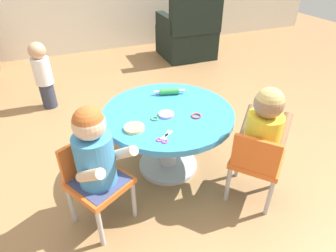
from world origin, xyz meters
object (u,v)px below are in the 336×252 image
at_px(rolling_pin, 169,91).
at_px(craft_scissors, 164,138).
at_px(child_chair_left, 95,179).
at_px(child_chair_right, 256,161).
at_px(seated_child_right, 264,128).
at_px(craft_table, 168,125).
at_px(seated_child_left, 94,151).
at_px(toddler_standing, 43,74).
at_px(armchair_dark, 188,36).

bearing_deg(rolling_pin, craft_scissors, -115.99).
bearing_deg(child_chair_left, child_chair_right, -13.39).
bearing_deg(child_chair_right, seated_child_right, 40.67).
relative_size(craft_table, seated_child_left, 1.75).
bearing_deg(toddler_standing, seated_child_left, -82.36).
xyz_separation_m(seated_child_left, craft_scissors, (0.40, 0.02, -0.04)).
height_order(craft_table, craft_scissors, craft_scissors).
relative_size(craft_table, craft_scissors, 6.59).
relative_size(child_chair_left, seated_child_right, 1.05).
height_order(craft_table, child_chair_right, child_chair_right).
relative_size(seated_child_right, armchair_dark, 0.60).
bearing_deg(craft_table, seated_child_right, -48.86).
distance_m(child_chair_right, rolling_pin, 0.80).
bearing_deg(toddler_standing, armchair_dark, 22.55).
bearing_deg(armchair_dark, rolling_pin, -119.67).
relative_size(child_chair_right, toddler_standing, 0.80).
bearing_deg(craft_scissors, armchair_dark, 61.09).
relative_size(seated_child_left, craft_scissors, 3.76).
bearing_deg(toddler_standing, child_chair_right, -57.87).
bearing_deg(craft_table, seated_child_left, -150.65).
height_order(rolling_pin, craft_scissors, rolling_pin).
distance_m(armchair_dark, toddler_standing, 2.13).
distance_m(armchair_dark, craft_scissors, 2.79).
bearing_deg(armchair_dark, child_chair_right, -107.17).
height_order(seated_child_left, rolling_pin, seated_child_left).
bearing_deg(seated_child_left, craft_scissors, 2.96).
bearing_deg(child_chair_left, armchair_dark, 53.88).
distance_m(seated_child_left, toddler_standing, 1.66).
height_order(seated_child_left, child_chair_right, seated_child_left).
bearing_deg(rolling_pin, seated_child_right, -66.24).
distance_m(child_chair_right, toddler_standing, 2.16).
bearing_deg(craft_scissors, child_chair_right, -21.89).
xyz_separation_m(child_chair_right, armchair_dark, (0.82, 2.65, 0.00)).
relative_size(craft_table, child_chair_left, 1.67).
bearing_deg(craft_table, craft_scissors, -116.78).
bearing_deg(rolling_pin, craft_table, -114.98).
relative_size(child_chair_left, seated_child_left, 1.05).
xyz_separation_m(child_chair_left, seated_child_right, (0.98, -0.20, 0.23)).
bearing_deg(seated_child_right, craft_scissors, 161.57).
bearing_deg(child_chair_left, craft_table, 25.71).
xyz_separation_m(toddler_standing, rolling_pin, (0.87, -1.10, 0.15)).
xyz_separation_m(child_chair_right, seated_child_right, (0.03, 0.03, 0.23)).
relative_size(child_chair_right, rolling_pin, 2.35).
distance_m(seated_child_right, armchair_dark, 2.74).
height_order(seated_child_left, toddler_standing, seated_child_left).
distance_m(child_chair_right, armchair_dark, 2.77).
bearing_deg(seated_child_right, toddler_standing, 123.18).
distance_m(child_chair_left, child_chair_right, 0.97).
bearing_deg(toddler_standing, rolling_pin, -51.72).
xyz_separation_m(child_chair_left, armchair_dark, (1.77, 2.42, 0.00)).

